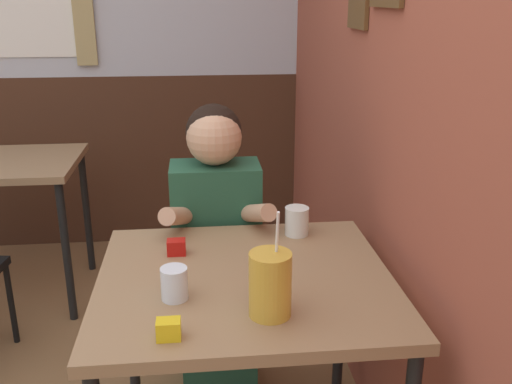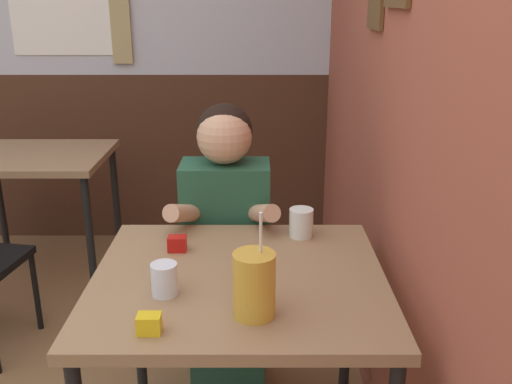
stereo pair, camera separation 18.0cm
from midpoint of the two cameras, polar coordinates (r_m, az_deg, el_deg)
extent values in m
cube|color=#9E4C38|center=(2.50, 7.62, 13.80)|extent=(0.06, 4.41, 2.70)
cube|color=brown|center=(2.30, 7.93, 18.45)|extent=(0.02, 0.24, 0.21)
cube|color=#472819|center=(3.85, -15.69, 2.94)|extent=(5.42, 0.06, 1.10)
cube|color=white|center=(3.78, -24.07, 17.16)|extent=(0.61, 0.01, 0.65)
cube|color=tan|center=(3.68, -18.44, 17.79)|extent=(0.12, 0.02, 0.75)
cube|color=#93704C|center=(1.74, -4.10, -8.99)|extent=(0.88, 0.80, 0.04)
cylinder|color=black|center=(2.27, -14.66, -13.59)|extent=(0.04, 0.04, 0.74)
cylinder|color=black|center=(2.29, 6.14, -12.81)|extent=(0.04, 0.04, 0.74)
cube|color=#93704C|center=(3.24, -25.72, 2.54)|extent=(0.78, 0.65, 0.04)
cylinder|color=black|center=(3.00, -20.08, -5.79)|extent=(0.04, 0.04, 0.74)
cylinder|color=black|center=(3.52, -18.00, -1.93)|extent=(0.04, 0.04, 0.74)
cylinder|color=black|center=(2.98, -24.91, -10.17)|extent=(0.03, 0.03, 0.41)
cube|color=#235138|center=(2.47, -5.87, -14.21)|extent=(0.31, 0.20, 0.44)
cube|color=#235138|center=(2.24, -6.29, -3.76)|extent=(0.34, 0.20, 0.53)
sphere|color=black|center=(2.15, -6.65, 5.96)|extent=(0.21, 0.21, 0.21)
sphere|color=tan|center=(2.13, -6.64, 5.39)|extent=(0.21, 0.21, 0.21)
cylinder|color=tan|center=(2.07, -10.16, -2.41)|extent=(0.14, 0.27, 0.15)
cylinder|color=tan|center=(2.07, -2.63, -2.16)|extent=(0.14, 0.27, 0.15)
cylinder|color=gold|center=(1.49, -2.06, -9.31)|extent=(0.11, 0.11, 0.18)
cylinder|color=white|center=(1.43, -1.45, -4.42)|extent=(0.01, 0.04, 0.14)
cylinder|color=silver|center=(1.62, -11.38, -9.04)|extent=(0.08, 0.08, 0.09)
cylinder|color=silver|center=(1.99, 1.54, -2.97)|extent=(0.08, 0.08, 0.10)
cube|color=#B7140F|center=(1.88, -10.70, -5.50)|extent=(0.06, 0.04, 0.05)
cube|color=yellow|center=(1.46, -12.33, -13.37)|extent=(0.06, 0.04, 0.05)
camera|label=1|loc=(0.09, -92.86, -0.99)|focal=40.00mm
camera|label=2|loc=(0.09, 87.14, 0.99)|focal=40.00mm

